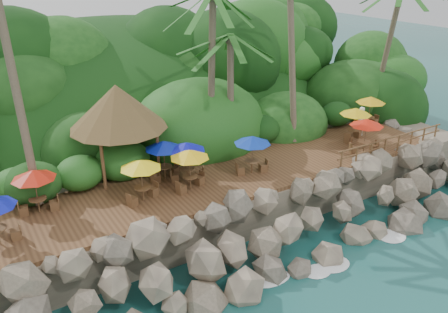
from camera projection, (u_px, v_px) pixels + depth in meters
ground at (298, 278)px, 19.78m from camera, size 140.00×140.00×0.00m
land_base at (148, 138)px, 31.86m from camera, size 32.00×25.20×2.10m
jungle_hill at (113, 121)px, 38.15m from camera, size 44.80×28.00×15.40m
seawall at (270, 233)px, 20.88m from camera, size 29.00×4.00×2.30m
terrace at (224, 178)px, 23.58m from camera, size 26.00×5.00×0.20m
jungle_foliage at (155, 157)px, 31.50m from camera, size 44.00×16.00×12.00m
foam_line at (293, 274)px, 20.00m from camera, size 25.20×0.80×0.06m
palapa at (117, 107)px, 22.67m from camera, size 4.84×4.84×4.60m
dining_clusters at (223, 144)px, 23.04m from camera, size 24.21×4.78×2.02m
railing at (392, 143)px, 26.04m from camera, size 8.30×0.10×1.00m
waiter at (360, 121)px, 28.48m from camera, size 0.77×0.61×1.85m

